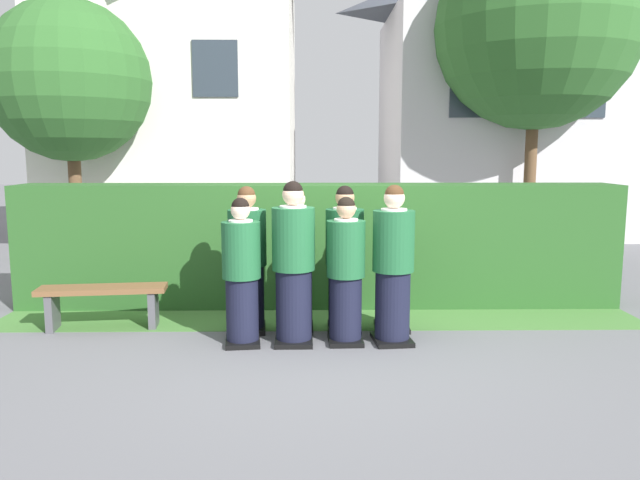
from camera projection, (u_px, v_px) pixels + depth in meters
ground_plane at (320, 342)px, 6.47m from camera, size 60.00×60.00×0.00m
student_front_row_0 at (242, 276)px, 6.31m from camera, size 0.40×0.47×1.52m
student_front_row_1 at (293, 267)px, 6.34m from camera, size 0.44×0.53×1.69m
student_front_row_2 at (346, 274)px, 6.37m from camera, size 0.40×0.45×1.53m
student_front_row_3 at (393, 268)px, 6.37m from camera, size 0.43×0.51×1.65m
student_rear_row_0 at (248, 263)px, 6.78m from camera, size 0.42×0.49×1.61m
student_rear_row_1 at (296, 263)px, 6.79m from camera, size 0.42×0.46×1.60m
student_rear_row_2 at (345, 262)px, 6.81m from camera, size 0.42×0.51×1.62m
student_rear_row_3 at (393, 263)px, 6.84m from camera, size 0.41×0.46×1.59m
hedge at (318, 245)px, 7.98m from camera, size 7.63×0.70×1.57m
school_building_main at (179, 73)px, 14.39m from camera, size 5.65×4.75×7.40m
school_building_annex at (497, 89)px, 14.81m from camera, size 5.53×4.56×6.74m
oak_tree_left at (69, 81)px, 11.45m from camera, size 2.99×2.99×4.76m
oak_tree_right at (537, 27)px, 12.10m from camera, size 4.02×4.02×6.40m
wooden_bench at (103, 298)px, 6.93m from camera, size 1.43×0.51×0.48m
lawn_strip at (319, 320)px, 7.30m from camera, size 7.63×0.90×0.01m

